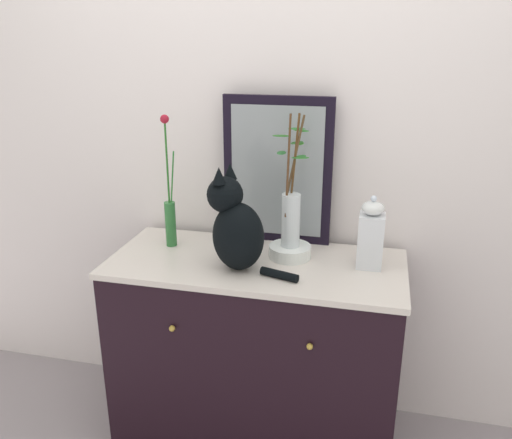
{
  "coord_description": "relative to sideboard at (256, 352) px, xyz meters",
  "views": [
    {
      "loc": [
        0.45,
        -1.9,
        1.74
      ],
      "look_at": [
        0.0,
        0.0,
        1.04
      ],
      "focal_mm": 36.9,
      "sensor_mm": 36.0,
      "label": 1
    }
  ],
  "objects": [
    {
      "name": "cat_sitting",
      "position": [
        -0.06,
        -0.08,
        0.6
      ],
      "size": [
        0.37,
        0.23,
        0.41
      ],
      "color": "black",
      "rests_on": "sideboard"
    },
    {
      "name": "vase_slim_green",
      "position": [
        -0.4,
        0.08,
        0.58
      ],
      "size": [
        0.06,
        0.05,
        0.57
      ],
      "color": "#2C6D34",
      "rests_on": "sideboard"
    },
    {
      "name": "vase_glass_clear",
      "position": [
        0.13,
        0.08,
        0.63
      ],
      "size": [
        0.15,
        0.15,
        0.54
      ],
      "color": "silver",
      "rests_on": "bowl_porcelain"
    },
    {
      "name": "jar_lidded_porcelain",
      "position": [
        0.45,
        0.06,
        0.56
      ],
      "size": [
        0.1,
        0.1,
        0.29
      ],
      "color": "silver",
      "rests_on": "sideboard"
    },
    {
      "name": "sideboard",
      "position": [
        0.0,
        0.0,
        0.0
      ],
      "size": [
        1.2,
        0.55,
        0.86
      ],
      "color": "black",
      "rests_on": "ground_plane"
    },
    {
      "name": "ground_plane",
      "position": [
        0.0,
        0.0,
        -0.43
      ],
      "size": [
        6.0,
        6.0,
        0.0
      ],
      "primitive_type": "plane",
      "color": "gray"
    },
    {
      "name": "mirror_leaning",
      "position": [
        0.04,
        0.25,
        0.75
      ],
      "size": [
        0.47,
        0.03,
        0.64
      ],
      "color": "black",
      "rests_on": "sideboard"
    },
    {
      "name": "bowl_porcelain",
      "position": [
        0.13,
        0.07,
        0.45
      ],
      "size": [
        0.17,
        0.17,
        0.05
      ],
      "primitive_type": "cylinder",
      "color": "white",
      "rests_on": "sideboard"
    },
    {
      "name": "wall_back",
      "position": [
        0.0,
        0.34,
        0.87
      ],
      "size": [
        4.4,
        0.08,
        2.6
      ],
      "primitive_type": "cube",
      "color": "white",
      "rests_on": "ground_plane"
    }
  ]
}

